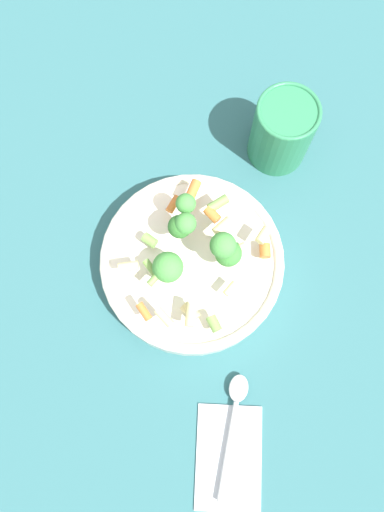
{
  "coord_description": "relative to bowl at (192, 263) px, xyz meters",
  "views": [
    {
      "loc": [
        0.15,
        0.08,
        0.7
      ],
      "look_at": [
        0.0,
        0.0,
        0.06
      ],
      "focal_mm": 35.0,
      "sensor_mm": 36.0,
      "label": 1
    }
  ],
  "objects": [
    {
      "name": "ground_plane",
      "position": [
        0.0,
        0.0,
        -0.03
      ],
      "size": [
        3.0,
        3.0,
        0.0
      ],
      "primitive_type": "plane",
      "color": "#2D6066"
    },
    {
      "name": "cup",
      "position": [
        -0.23,
        0.03,
        0.03
      ],
      "size": [
        0.09,
        0.09,
        0.12
      ],
      "color": "#2D7F51",
      "rests_on": "ground_plane"
    },
    {
      "name": "bowl",
      "position": [
        0.0,
        0.0,
        0.0
      ],
      "size": [
        0.25,
        0.25,
        0.05
      ],
      "color": "silver",
      "rests_on": "ground_plane"
    },
    {
      "name": "pasta_salad",
      "position": [
        -0.01,
        0.0,
        0.06
      ],
      "size": [
        0.2,
        0.17,
        0.08
      ],
      "color": "#8CB766",
      "rests_on": "bowl"
    },
    {
      "name": "spoon",
      "position": [
        0.15,
        0.14,
        -0.02
      ],
      "size": [
        0.16,
        0.06,
        0.01
      ],
      "rotation": [
        0.0,
        0.0,
        9.7
      ],
      "color": "silver",
      "rests_on": "napkin"
    },
    {
      "name": "napkin",
      "position": [
        0.21,
        0.16,
        -0.02
      ],
      "size": [
        0.16,
        0.13,
        0.01
      ],
      "color": "#B2BCC6",
      "rests_on": "ground_plane"
    }
  ]
}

